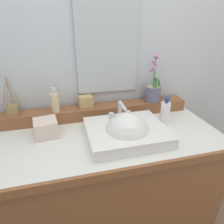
{
  "coord_description": "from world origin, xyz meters",
  "views": [
    {
      "loc": [
        -0.2,
        -1.0,
        1.46
      ],
      "look_at": [
        0.05,
        -0.02,
        0.98
      ],
      "focal_mm": 31.68,
      "sensor_mm": 36.0,
      "label": 1
    }
  ],
  "objects_px": {
    "sink_basin": "(127,134)",
    "trinket_box": "(86,101)",
    "potted_plant": "(153,91)",
    "reed_diffuser": "(13,109)",
    "soap_dispenser": "(55,102)",
    "tissue_box": "(46,128)",
    "lotion_bottle": "(165,112)"
  },
  "relations": [
    {
      "from": "sink_basin",
      "to": "potted_plant",
      "type": "relative_size",
      "value": 1.34
    },
    {
      "from": "potted_plant",
      "to": "reed_diffuser",
      "type": "xyz_separation_m",
      "value": [
        -0.95,
        -0.0,
        -0.04
      ]
    },
    {
      "from": "sink_basin",
      "to": "soap_dispenser",
      "type": "height_order",
      "value": "soap_dispenser"
    },
    {
      "from": "trinket_box",
      "to": "reed_diffuser",
      "type": "bearing_deg",
      "value": 171.67
    },
    {
      "from": "potted_plant",
      "to": "trinket_box",
      "type": "xyz_separation_m",
      "value": [
        -0.49,
        0.01,
        -0.04
      ]
    },
    {
      "from": "soap_dispenser",
      "to": "trinket_box",
      "type": "height_order",
      "value": "soap_dispenser"
    },
    {
      "from": "soap_dispenser",
      "to": "potted_plant",
      "type": "bearing_deg",
      "value": 2.04
    },
    {
      "from": "sink_basin",
      "to": "tissue_box",
      "type": "bearing_deg",
      "value": 161.89
    },
    {
      "from": "lotion_bottle",
      "to": "soap_dispenser",
      "type": "bearing_deg",
      "value": 164.73
    },
    {
      "from": "lotion_bottle",
      "to": "sink_basin",
      "type": "bearing_deg",
      "value": -159.04
    },
    {
      "from": "potted_plant",
      "to": "soap_dispenser",
      "type": "height_order",
      "value": "potted_plant"
    },
    {
      "from": "reed_diffuser",
      "to": "potted_plant",
      "type": "bearing_deg",
      "value": 0.02
    },
    {
      "from": "sink_basin",
      "to": "potted_plant",
      "type": "bearing_deg",
      "value": 47.09
    },
    {
      "from": "sink_basin",
      "to": "reed_diffuser",
      "type": "bearing_deg",
      "value": 153.21
    },
    {
      "from": "reed_diffuser",
      "to": "tissue_box",
      "type": "height_order",
      "value": "reed_diffuser"
    },
    {
      "from": "potted_plant",
      "to": "sink_basin",
      "type": "bearing_deg",
      "value": -132.91
    },
    {
      "from": "trinket_box",
      "to": "tissue_box",
      "type": "distance_m",
      "value": 0.33
    },
    {
      "from": "sink_basin",
      "to": "soap_dispenser",
      "type": "bearing_deg",
      "value": 142.09
    },
    {
      "from": "potted_plant",
      "to": "tissue_box",
      "type": "distance_m",
      "value": 0.78
    },
    {
      "from": "reed_diffuser",
      "to": "soap_dispenser",
      "type": "bearing_deg",
      "value": -5.38
    },
    {
      "from": "reed_diffuser",
      "to": "trinket_box",
      "type": "bearing_deg",
      "value": 1.68
    },
    {
      "from": "lotion_bottle",
      "to": "tissue_box",
      "type": "distance_m",
      "value": 0.75
    },
    {
      "from": "lotion_bottle",
      "to": "tissue_box",
      "type": "relative_size",
      "value": 1.43
    },
    {
      "from": "reed_diffuser",
      "to": "tissue_box",
      "type": "xyz_separation_m",
      "value": [
        0.2,
        -0.18,
        -0.07
      ]
    },
    {
      "from": "potted_plant",
      "to": "reed_diffuser",
      "type": "bearing_deg",
      "value": -179.98
    },
    {
      "from": "sink_basin",
      "to": "trinket_box",
      "type": "xyz_separation_m",
      "value": [
        -0.19,
        0.34,
        0.09
      ]
    },
    {
      "from": "potted_plant",
      "to": "trinket_box",
      "type": "bearing_deg",
      "value": 178.46
    },
    {
      "from": "lotion_bottle",
      "to": "tissue_box",
      "type": "height_order",
      "value": "lotion_bottle"
    },
    {
      "from": "sink_basin",
      "to": "potted_plant",
      "type": "height_order",
      "value": "potted_plant"
    },
    {
      "from": "sink_basin",
      "to": "potted_plant",
      "type": "distance_m",
      "value": 0.46
    },
    {
      "from": "tissue_box",
      "to": "potted_plant",
      "type": "bearing_deg",
      "value": 13.42
    },
    {
      "from": "sink_basin",
      "to": "trinket_box",
      "type": "relative_size",
      "value": 4.81
    }
  ]
}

